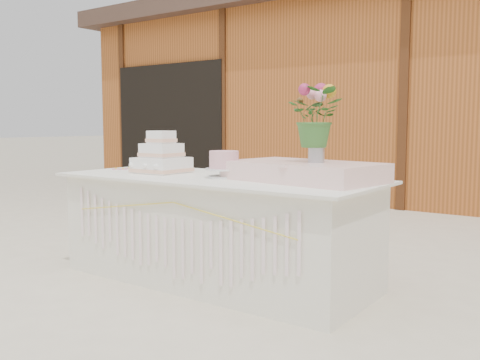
# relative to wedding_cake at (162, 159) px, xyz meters

# --- Properties ---
(ground) EXTENTS (80.00, 80.00, 0.00)m
(ground) POSITION_rel_wedding_cake_xyz_m (0.54, 0.00, -0.88)
(ground) COLOR beige
(ground) RESTS_ON ground
(barn) EXTENTS (12.60, 4.60, 3.30)m
(barn) POSITION_rel_wedding_cake_xyz_m (0.52, 6.00, 0.79)
(barn) COLOR #A45522
(barn) RESTS_ON ground
(cake_table) EXTENTS (2.40, 1.00, 0.77)m
(cake_table) POSITION_rel_wedding_cake_xyz_m (0.54, -0.00, -0.49)
(cake_table) COLOR white
(cake_table) RESTS_ON ground
(wedding_cake) EXTENTS (0.37, 0.37, 0.33)m
(wedding_cake) POSITION_rel_wedding_cake_xyz_m (0.00, 0.00, 0.00)
(wedding_cake) COLOR white
(wedding_cake) RESTS_ON cake_table
(pink_cake_stand) EXTENTS (0.27, 0.27, 0.19)m
(pink_cake_stand) POSITION_rel_wedding_cake_xyz_m (0.63, -0.03, -0.00)
(pink_cake_stand) COLOR white
(pink_cake_stand) RESTS_ON cake_table
(satin_runner) EXTENTS (1.08, 0.73, 0.13)m
(satin_runner) POSITION_rel_wedding_cake_xyz_m (1.19, 0.12, -0.05)
(satin_runner) COLOR #FFD2CD
(satin_runner) RESTS_ON cake_table
(flower_vase) EXTENTS (0.11, 0.11, 0.15)m
(flower_vase) POSITION_rel_wedding_cake_xyz_m (1.28, 0.13, 0.09)
(flower_vase) COLOR #B4B4B9
(flower_vase) RESTS_ON satin_runner
(bouquet) EXTENTS (0.42, 0.38, 0.39)m
(bouquet) POSITION_rel_wedding_cake_xyz_m (1.28, 0.13, 0.36)
(bouquet) COLOR #326628
(bouquet) RESTS_ON flower_vase
(loose_flowers) EXTENTS (0.19, 0.34, 0.02)m
(loose_flowers) POSITION_rel_wedding_cake_xyz_m (-0.48, 0.05, -0.10)
(loose_flowers) COLOR pink
(loose_flowers) RESTS_ON cake_table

